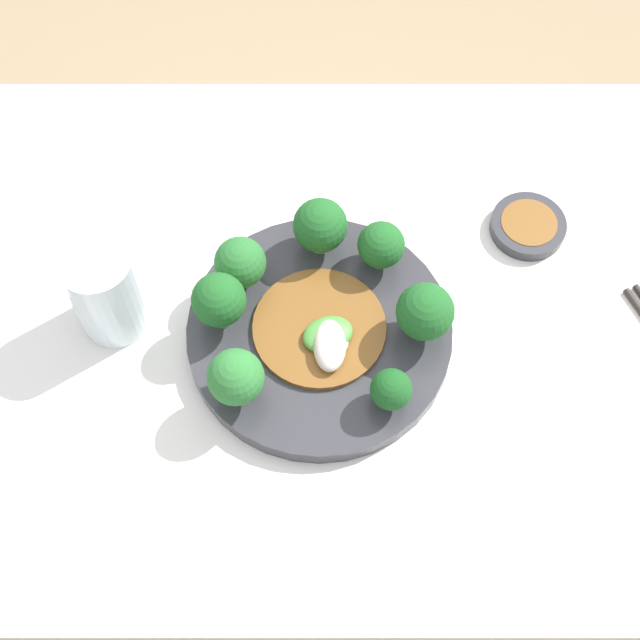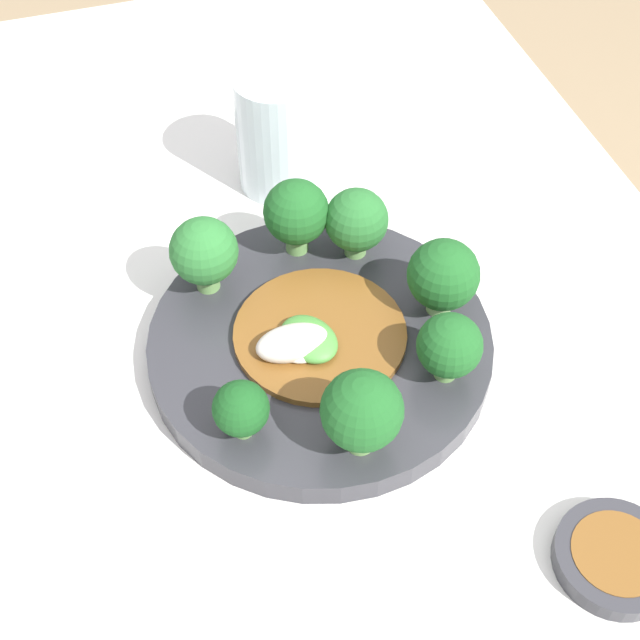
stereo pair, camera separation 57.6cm
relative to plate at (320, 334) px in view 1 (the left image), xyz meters
name	(u,v)px [view 1 (the left image)]	position (x,y,z in m)	size (l,w,h in m)	color
ground_plane	(315,510)	(-0.01, 0.03, -0.76)	(8.00, 8.00, 0.00)	#9E8460
table	(313,439)	(-0.01, 0.03, -0.39)	(1.15, 0.65, 0.75)	silver
plate	(320,334)	(0.00, 0.00, 0.00)	(0.27, 0.27, 0.02)	#333338
broccoli_northwest	(241,263)	(-0.08, 0.06, 0.05)	(0.05, 0.05, 0.06)	#70A356
broccoli_southwest	(236,378)	(-0.08, -0.07, 0.05)	(0.06, 0.06, 0.07)	#70A356
broccoli_east	(426,312)	(0.10, 0.00, 0.05)	(0.06, 0.06, 0.07)	#7AAD5B
broccoli_west	(220,301)	(-0.10, 0.01, 0.05)	(0.06, 0.06, 0.07)	#70A356
broccoli_northeast	(382,246)	(0.06, 0.08, 0.04)	(0.05, 0.05, 0.06)	#70A356
broccoli_southeast	(392,390)	(0.07, -0.08, 0.04)	(0.04, 0.04, 0.05)	#70A356
broccoli_north	(321,226)	(0.00, 0.10, 0.05)	(0.06, 0.06, 0.07)	#89B76B
stirfry_center	(324,333)	(0.00, -0.01, 0.02)	(0.14, 0.14, 0.03)	brown
drinking_glass	(107,290)	(-0.21, 0.03, 0.05)	(0.07, 0.07, 0.12)	silver
sauce_dish	(529,226)	(0.23, 0.14, 0.00)	(0.08, 0.08, 0.02)	#333338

